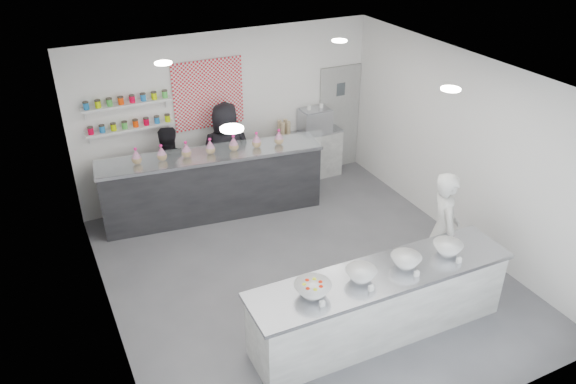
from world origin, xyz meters
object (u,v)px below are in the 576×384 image
(espresso_ledge, at_px, (309,155))
(prep_counter, at_px, (380,303))
(espresso_machine, at_px, (315,121))
(staff_right, at_px, (227,155))
(woman_prep, at_px, (443,229))
(staff_left, at_px, (169,172))
(back_bar, at_px, (213,185))

(espresso_ledge, bearing_deg, prep_counter, -106.46)
(espresso_ledge, xyz_separation_m, espresso_machine, (0.10, 0.00, 0.70))
(espresso_ledge, distance_m, espresso_machine, 0.71)
(prep_counter, bearing_deg, staff_right, 98.12)
(prep_counter, bearing_deg, woman_prep, 22.22)
(woman_prep, xyz_separation_m, staff_left, (-2.95, 3.56, -0.06))
(prep_counter, xyz_separation_m, back_bar, (-0.90, 3.76, 0.11))
(prep_counter, xyz_separation_m, woman_prep, (1.39, 0.54, 0.41))
(back_bar, bearing_deg, staff_left, 160.35)
(espresso_machine, bearing_deg, woman_prep, -89.67)
(back_bar, distance_m, staff_left, 0.78)
(espresso_machine, height_order, staff_left, staff_left)
(prep_counter, distance_m, woman_prep, 1.54)
(staff_right, bearing_deg, espresso_ledge, -153.32)
(prep_counter, distance_m, staff_left, 4.40)
(prep_counter, bearing_deg, espresso_machine, 73.32)
(espresso_ledge, distance_m, staff_right, 1.84)
(staff_left, bearing_deg, back_bar, 151.12)
(prep_counter, distance_m, back_bar, 3.87)
(prep_counter, distance_m, staff_right, 4.12)
(espresso_ledge, bearing_deg, espresso_machine, 0.00)
(back_bar, distance_m, woman_prep, 3.96)
(back_bar, relative_size, woman_prep, 2.14)
(staff_right, bearing_deg, staff_left, 18.15)
(espresso_ledge, relative_size, woman_prep, 0.73)
(back_bar, xyz_separation_m, staff_right, (0.39, 0.31, 0.36))
(espresso_ledge, bearing_deg, woman_prep, -88.09)
(prep_counter, height_order, woman_prep, woman_prep)
(espresso_machine, bearing_deg, staff_right, -173.55)
(back_bar, relative_size, staff_right, 2.00)
(espresso_ledge, relative_size, staff_right, 0.68)
(back_bar, xyz_separation_m, woman_prep, (2.29, -3.22, 0.30))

